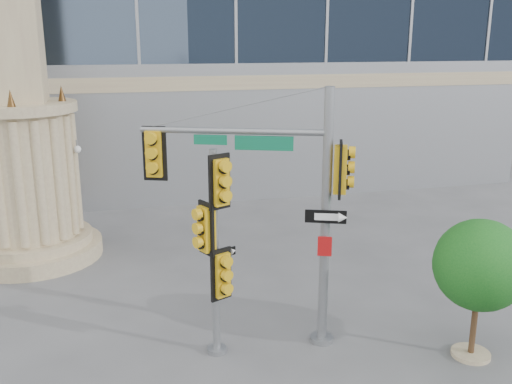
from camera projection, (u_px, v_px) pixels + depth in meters
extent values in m
plane|color=#545456|center=(288.00, 384.00, 11.92)|extent=(120.00, 120.00, 0.00)
cylinder|color=tan|center=(34.00, 249.00, 18.86)|extent=(4.40, 4.40, 0.50)
cylinder|color=tan|center=(33.00, 238.00, 18.75)|extent=(3.80, 3.80, 0.30)
cylinder|color=tan|center=(26.00, 175.00, 18.20)|extent=(3.00, 3.00, 4.00)
cylinder|color=tan|center=(19.00, 107.00, 17.64)|extent=(3.50, 3.50, 0.30)
cone|color=#472D14|center=(62.00, 93.00, 17.84)|extent=(0.24, 0.24, 0.50)
cylinder|color=slate|center=(322.00, 338.00, 13.62)|extent=(0.56, 0.56, 0.12)
cylinder|color=slate|center=(326.00, 221.00, 12.86)|extent=(0.22, 0.22, 6.02)
cylinder|color=slate|center=(233.00, 131.00, 12.60)|extent=(3.97, 1.69, 0.14)
cube|color=#0C6A47|center=(264.00, 143.00, 12.56)|extent=(1.23, 0.52, 0.32)
cube|color=gold|center=(155.00, 154.00, 12.97)|extent=(0.62, 0.46, 1.25)
cube|color=gold|center=(340.00, 170.00, 12.51)|extent=(0.46, 0.62, 1.25)
cube|color=black|center=(326.00, 217.00, 12.68)|extent=(0.87, 0.37, 0.30)
cube|color=#B01011|center=(325.00, 246.00, 12.87)|extent=(0.31, 0.15, 0.46)
cylinder|color=slate|center=(217.00, 349.00, 13.15)|extent=(0.46, 0.46, 0.11)
cylinder|color=slate|center=(215.00, 255.00, 12.55)|extent=(0.17, 0.17, 4.76)
cube|color=gold|center=(219.00, 182.00, 11.94)|extent=(0.59, 0.46, 1.19)
cube|color=gold|center=(207.00, 229.00, 12.25)|extent=(0.46, 0.59, 1.19)
cube|color=gold|center=(221.00, 274.00, 12.49)|extent=(0.59, 0.46, 1.19)
cube|color=black|center=(224.00, 253.00, 12.55)|extent=(0.55, 0.27, 0.19)
cylinder|color=tan|center=(471.00, 354.00, 12.98)|extent=(0.87, 0.87, 0.10)
cylinder|color=#382314|center=(474.00, 321.00, 12.77)|extent=(0.14, 0.14, 1.74)
sphere|color=#135418|center=(480.00, 265.00, 12.42)|extent=(2.03, 2.03, 2.03)
sphere|color=#135418|center=(489.00, 271.00, 12.83)|extent=(1.26, 1.26, 1.26)
sphere|color=#135418|center=(472.00, 281.00, 12.18)|extent=(1.06, 1.06, 1.06)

